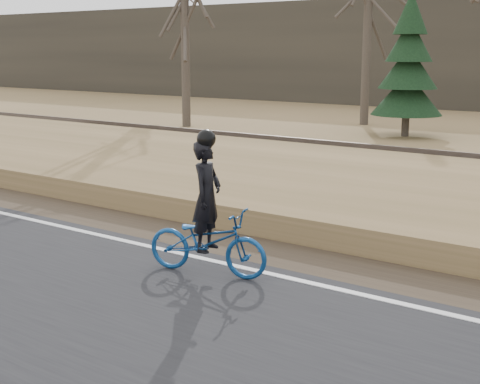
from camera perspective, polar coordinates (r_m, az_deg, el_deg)
The scene contains 4 objects.
cyclist at distance 9.31m, azimuth -2.82°, elevation -3.24°, with size 1.88×1.00×2.04m.
bare_tree_far_left at distance 28.01m, azimuth -4.72°, elevation 13.86°, with size 0.36×0.36×8.10m, color #4E4439.
bare_tree_left at distance 29.14m, azimuth 10.86°, elevation 14.45°, with size 0.36×0.36×8.94m, color #4E4439.
conifer at distance 25.48m, azimuth 14.16°, elevation 10.18°, with size 2.60×2.60×5.23m.
Camera 1 is at (1.45, -7.33, 3.15)m, focal length 50.00 mm.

